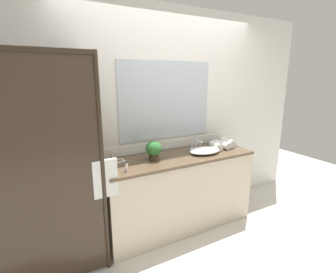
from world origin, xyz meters
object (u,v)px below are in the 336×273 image
object	(u,v)px
faucet	(196,146)
amenity_bottle_lotion	(111,158)
potted_plant	(154,150)
rolled_towel_middle	(222,145)
amenity_bottle_conditioner	(126,167)
soap_dish	(121,161)
rolled_towel_far_edge	(216,146)
rolled_towel_near_edge	(228,143)
sink_basin	(205,151)

from	to	relation	value
faucet	amenity_bottle_lotion	world-z (taller)	faucet
potted_plant	rolled_towel_middle	bearing A→B (deg)	-0.21
amenity_bottle_conditioner	rolled_towel_middle	bearing A→B (deg)	7.78
soap_dish	rolled_towel_middle	world-z (taller)	rolled_towel_middle
rolled_towel_middle	rolled_towel_far_edge	world-z (taller)	rolled_towel_far_edge
faucet	rolled_towel_middle	xyz separation A→B (m)	(0.32, -0.10, 0.00)
potted_plant	amenity_bottle_conditioner	xyz separation A→B (m)	(-0.38, -0.19, -0.07)
rolled_towel_near_edge	sink_basin	bearing A→B (deg)	-169.06
soap_dish	rolled_towel_middle	xyz separation A→B (m)	(1.31, -0.11, 0.03)
potted_plant	rolled_towel_near_edge	size ratio (longest dim) A/B	0.98
rolled_towel_middle	faucet	bearing A→B (deg)	162.34
sink_basin	amenity_bottle_lotion	world-z (taller)	amenity_bottle_lotion
rolled_towel_near_edge	amenity_bottle_conditioner	bearing A→B (deg)	-172.29
sink_basin	rolled_towel_middle	distance (m)	0.33
potted_plant	amenity_bottle_conditioner	distance (m)	0.43
faucet	potted_plant	size ratio (longest dim) A/B	0.80
rolled_towel_near_edge	rolled_towel_far_edge	xyz separation A→B (m)	(-0.22, -0.03, -0.01)
soap_dish	rolled_towel_far_edge	world-z (taller)	rolled_towel_far_edge
soap_dish	amenity_bottle_lotion	bearing A→B (deg)	142.63
faucet	rolled_towel_middle	bearing A→B (deg)	-17.66
potted_plant	rolled_towel_far_edge	bearing A→B (deg)	-1.16
rolled_towel_near_edge	rolled_towel_far_edge	bearing A→B (deg)	-173.01
amenity_bottle_lotion	rolled_towel_far_edge	bearing A→B (deg)	-8.09
soap_dish	amenity_bottle_lotion	size ratio (longest dim) A/B	1.12
sink_basin	amenity_bottle_conditioner	world-z (taller)	amenity_bottle_conditioner
amenity_bottle_lotion	faucet	bearing A→B (deg)	-3.49
faucet	rolled_towel_middle	distance (m)	0.34
potted_plant	amenity_bottle_lotion	bearing A→B (deg)	158.85
soap_dish	rolled_towel_far_edge	bearing A→B (deg)	-5.71
faucet	rolled_towel_far_edge	bearing A→B (deg)	-28.61
rolled_towel_middle	amenity_bottle_conditioner	bearing A→B (deg)	-172.22
amenity_bottle_conditioner	rolled_towel_near_edge	xyz separation A→B (m)	(1.46, 0.20, 0.00)
amenity_bottle_conditioner	rolled_towel_far_edge	distance (m)	1.25
sink_basin	potted_plant	xyz separation A→B (m)	(-0.64, 0.07, 0.09)
potted_plant	rolled_towel_middle	xyz separation A→B (m)	(0.97, -0.00, -0.07)
soap_dish	rolled_towel_far_edge	distance (m)	1.21
sink_basin	amenity_bottle_conditioner	xyz separation A→B (m)	(-1.02, -0.11, 0.02)
rolled_towel_far_edge	rolled_towel_middle	bearing A→B (deg)	7.13
rolled_towel_near_edge	amenity_bottle_lotion	bearing A→B (deg)	174.10
sink_basin	soap_dish	size ratio (longest dim) A/B	3.94
soap_dish	rolled_towel_near_edge	world-z (taller)	rolled_towel_near_edge
potted_plant	rolled_towel_far_edge	xyz separation A→B (m)	(0.86, -0.02, -0.07)
sink_basin	rolled_towel_near_edge	bearing A→B (deg)	10.94
soap_dish	rolled_towel_far_edge	xyz separation A→B (m)	(1.20, -0.12, 0.03)
amenity_bottle_conditioner	rolled_towel_middle	world-z (taller)	amenity_bottle_conditioner
rolled_towel_near_edge	rolled_towel_middle	xyz separation A→B (m)	(-0.11, -0.01, -0.01)
potted_plant	rolled_towel_far_edge	distance (m)	0.86
soap_dish	rolled_towel_middle	size ratio (longest dim) A/B	0.43
rolled_towel_middle	sink_basin	bearing A→B (deg)	-167.70
amenity_bottle_conditioner	sink_basin	bearing A→B (deg)	6.32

